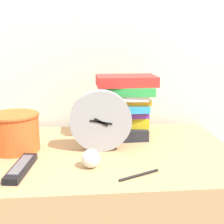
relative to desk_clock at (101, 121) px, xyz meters
The scene contains 7 objects.
wall_back 0.51m from the desk_clock, 101.04° to the left, with size 6.00×0.04×2.40m.
desk_clock is the anchor object (origin of this frame).
book_stack 0.19m from the desk_clock, 58.07° to the left, with size 0.26×0.21×0.25m.
basket 0.31m from the desk_clock, behind, with size 0.18×0.18×0.14m.
tv_remote 0.31m from the desk_clock, 147.66° to the right, with size 0.07×0.20×0.02m.
crumpled_paper_ball 0.18m from the desk_clock, 104.74° to the right, with size 0.06×0.06×0.06m.
pen 0.27m from the desk_clock, 66.73° to the right, with size 0.13×0.07×0.01m.
Camera 1 is at (0.02, -0.74, 1.17)m, focal length 50.00 mm.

